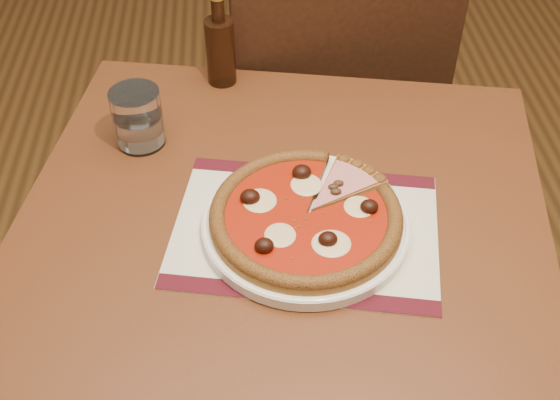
{
  "coord_description": "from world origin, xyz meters",
  "views": [
    {
      "loc": [
        -0.23,
        -1.54,
        1.5
      ],
      "look_at": [
        -0.18,
        -0.79,
        0.78
      ],
      "focal_mm": 45.0,
      "sensor_mm": 36.0,
      "label": 1
    }
  ],
  "objects_px": {
    "table": "(281,268)",
    "plate": "(306,225)",
    "chair_far": "(329,98)",
    "bottle": "(220,48)",
    "water_glass": "(138,118)",
    "pizza": "(306,215)"
  },
  "relations": [
    {
      "from": "plate",
      "to": "pizza",
      "type": "distance_m",
      "value": 0.02
    },
    {
      "from": "bottle",
      "to": "pizza",
      "type": "bearing_deg",
      "value": -73.28
    },
    {
      "from": "plate",
      "to": "bottle",
      "type": "height_order",
      "value": "bottle"
    },
    {
      "from": "plate",
      "to": "pizza",
      "type": "xyz_separation_m",
      "value": [
        -0.0,
        -0.0,
        0.02
      ]
    },
    {
      "from": "pizza",
      "to": "chair_far",
      "type": "bearing_deg",
      "value": 79.03
    },
    {
      "from": "chair_far",
      "to": "bottle",
      "type": "xyz_separation_m",
      "value": [
        -0.24,
        -0.2,
        0.27
      ]
    },
    {
      "from": "chair_far",
      "to": "bottle",
      "type": "height_order",
      "value": "chair_far"
    },
    {
      "from": "water_glass",
      "to": "chair_far",
      "type": "bearing_deg",
      "value": 45.06
    },
    {
      "from": "chair_far",
      "to": "table",
      "type": "bearing_deg",
      "value": 69.25
    },
    {
      "from": "plate",
      "to": "water_glass",
      "type": "relative_size",
      "value": 3.05
    },
    {
      "from": "pizza",
      "to": "table",
      "type": "bearing_deg",
      "value": 156.59
    },
    {
      "from": "plate",
      "to": "pizza",
      "type": "height_order",
      "value": "pizza"
    },
    {
      "from": "chair_far",
      "to": "plate",
      "type": "relative_size",
      "value": 3.17
    },
    {
      "from": "pizza",
      "to": "bottle",
      "type": "height_order",
      "value": "bottle"
    },
    {
      "from": "table",
      "to": "bottle",
      "type": "bearing_deg",
      "value": 102.42
    },
    {
      "from": "water_glass",
      "to": "bottle",
      "type": "xyz_separation_m",
      "value": [
        0.14,
        0.17,
        0.02
      ]
    },
    {
      "from": "table",
      "to": "plate",
      "type": "bearing_deg",
      "value": -23.06
    },
    {
      "from": "table",
      "to": "chair_far",
      "type": "bearing_deg",
      "value": 75.47
    },
    {
      "from": "table",
      "to": "water_glass",
      "type": "xyz_separation_m",
      "value": [
        -0.22,
        0.21,
        0.15
      ]
    },
    {
      "from": "pizza",
      "to": "bottle",
      "type": "xyz_separation_m",
      "value": [
        -0.12,
        0.4,
        0.04
      ]
    },
    {
      "from": "plate",
      "to": "chair_far",
      "type": "bearing_deg",
      "value": 79.05
    },
    {
      "from": "chair_far",
      "to": "bottle",
      "type": "bearing_deg",
      "value": 34.42
    }
  ]
}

